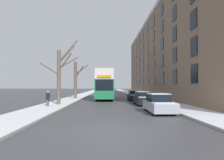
{
  "coord_description": "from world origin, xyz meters",
  "views": [
    {
      "loc": [
        -0.58,
        -8.98,
        2.0
      ],
      "look_at": [
        0.03,
        16.23,
        2.79
      ],
      "focal_mm": 32.0,
      "sensor_mm": 36.0,
      "label": 1
    }
  ],
  "objects_px": {
    "double_decker_bus": "(105,83)",
    "parked_car_2": "(135,96)",
    "bare_tree_left_1": "(76,79)",
    "pedestrian_left_sidewalk": "(48,98)",
    "bare_tree_left_0": "(60,74)",
    "parked_car_1": "(143,99)",
    "parked_car_0": "(159,104)"
  },
  "relations": [
    {
      "from": "bare_tree_left_1",
      "to": "pedestrian_left_sidewalk",
      "type": "relative_size",
      "value": 3.69
    },
    {
      "from": "double_decker_bus",
      "to": "pedestrian_left_sidewalk",
      "type": "bearing_deg",
      "value": -112.87
    },
    {
      "from": "parked_car_1",
      "to": "bare_tree_left_1",
      "type": "bearing_deg",
      "value": 132.24
    },
    {
      "from": "parked_car_0",
      "to": "bare_tree_left_1",
      "type": "bearing_deg",
      "value": 118.61
    },
    {
      "from": "double_decker_bus",
      "to": "parked_car_2",
      "type": "height_order",
      "value": "double_decker_bus"
    },
    {
      "from": "bare_tree_left_1",
      "to": "parked_car_0",
      "type": "xyz_separation_m",
      "value": [
        8.76,
        -16.06,
        -2.42
      ]
    },
    {
      "from": "bare_tree_left_1",
      "to": "parked_car_2",
      "type": "distance_m",
      "value": 9.62
    },
    {
      "from": "parked_car_0",
      "to": "parked_car_1",
      "type": "distance_m",
      "value": 6.41
    },
    {
      "from": "double_decker_bus",
      "to": "parked_car_0",
      "type": "bearing_deg",
      "value": -75.03
    },
    {
      "from": "bare_tree_left_0",
      "to": "parked_car_1",
      "type": "distance_m",
      "value": 9.2
    },
    {
      "from": "parked_car_0",
      "to": "parked_car_2",
      "type": "bearing_deg",
      "value": 90.0
    },
    {
      "from": "double_decker_bus",
      "to": "parked_car_0",
      "type": "height_order",
      "value": "double_decker_bus"
    },
    {
      "from": "bare_tree_left_0",
      "to": "parked_car_2",
      "type": "bearing_deg",
      "value": 39.58
    },
    {
      "from": "bare_tree_left_0",
      "to": "bare_tree_left_1",
      "type": "bearing_deg",
      "value": 89.84
    },
    {
      "from": "bare_tree_left_0",
      "to": "double_decker_bus",
      "type": "height_order",
      "value": "bare_tree_left_0"
    },
    {
      "from": "double_decker_bus",
      "to": "pedestrian_left_sidewalk",
      "type": "distance_m",
      "value": 13.41
    },
    {
      "from": "bare_tree_left_1",
      "to": "parked_car_1",
      "type": "bearing_deg",
      "value": -47.76
    },
    {
      "from": "parked_car_0",
      "to": "pedestrian_left_sidewalk",
      "type": "height_order",
      "value": "pedestrian_left_sidewalk"
    },
    {
      "from": "bare_tree_left_1",
      "to": "pedestrian_left_sidewalk",
      "type": "distance_m",
      "value": 12.56
    },
    {
      "from": "pedestrian_left_sidewalk",
      "to": "parked_car_2",
      "type": "bearing_deg",
      "value": 133.03
    },
    {
      "from": "double_decker_bus",
      "to": "pedestrian_left_sidewalk",
      "type": "height_order",
      "value": "double_decker_bus"
    },
    {
      "from": "bare_tree_left_0",
      "to": "parked_car_0",
      "type": "height_order",
      "value": "bare_tree_left_0"
    },
    {
      "from": "double_decker_bus",
      "to": "parked_car_1",
      "type": "xyz_separation_m",
      "value": [
        4.28,
        -9.57,
        -1.8
      ]
    },
    {
      "from": "bare_tree_left_0",
      "to": "double_decker_bus",
      "type": "distance_m",
      "value": 11.33
    },
    {
      "from": "bare_tree_left_0",
      "to": "parked_car_1",
      "type": "bearing_deg",
      "value": 5.15
    },
    {
      "from": "double_decker_bus",
      "to": "parked_car_1",
      "type": "relative_size",
      "value": 2.63
    },
    {
      "from": "bare_tree_left_0",
      "to": "parked_car_2",
      "type": "relative_size",
      "value": 1.55
    },
    {
      "from": "bare_tree_left_0",
      "to": "parked_car_2",
      "type": "distance_m",
      "value": 11.7
    },
    {
      "from": "double_decker_bus",
      "to": "bare_tree_left_1",
      "type": "bearing_deg",
      "value": 179.02
    },
    {
      "from": "double_decker_bus",
      "to": "parked_car_1",
      "type": "distance_m",
      "value": 10.64
    },
    {
      "from": "double_decker_bus",
      "to": "pedestrian_left_sidewalk",
      "type": "relative_size",
      "value": 7.39
    },
    {
      "from": "bare_tree_left_0",
      "to": "parked_car_1",
      "type": "xyz_separation_m",
      "value": [
        8.79,
        0.79,
        -2.61
      ]
    }
  ]
}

